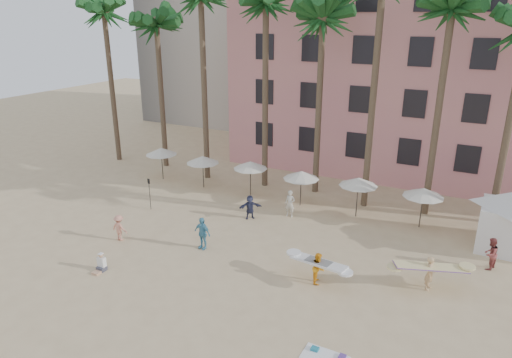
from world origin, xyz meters
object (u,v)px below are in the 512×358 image
object	(u,v)px
carrier_white	(318,267)
cabana	(511,216)
carrier_yellow	(430,271)
pink_hotel	(456,75)

from	to	relation	value
carrier_white	cabana	bearing A→B (deg)	44.30
carrier_yellow	carrier_white	distance (m)	5.35
pink_hotel	cabana	xyz separation A→B (m)	(4.77, -14.13, -5.93)
carrier_white	carrier_yellow	bearing A→B (deg)	20.26
pink_hotel	carrier_yellow	distance (m)	21.63
cabana	carrier_yellow	size ratio (longest dim) A/B	1.35
carrier_yellow	cabana	bearing A→B (deg)	62.14
carrier_yellow	carrier_white	world-z (taller)	carrier_yellow
pink_hotel	carrier_yellow	xyz separation A→B (m)	(1.45, -20.41, -7.00)
cabana	carrier_white	xyz separation A→B (m)	(-8.34, -8.13, -1.19)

